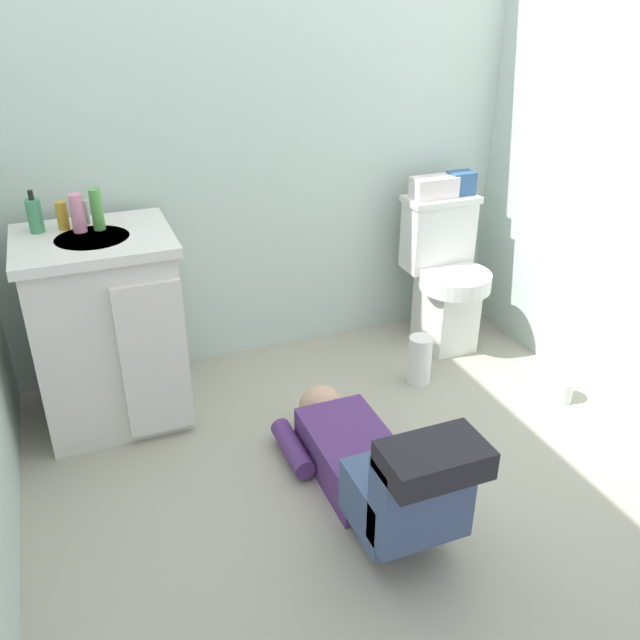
% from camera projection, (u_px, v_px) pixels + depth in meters
% --- Properties ---
extents(ground_plane, '(2.93, 2.96, 0.04)m').
position_uv_depth(ground_plane, '(348.00, 461.00, 2.70)').
color(ground_plane, '#A09B87').
extents(wall_back, '(2.59, 0.08, 2.40)m').
position_uv_depth(wall_back, '(260.00, 104.00, 2.98)').
color(wall_back, silver).
rests_on(wall_back, ground_plane).
extents(toilet, '(0.36, 0.46, 0.75)m').
position_uv_depth(toilet, '(444.00, 275.00, 3.39)').
color(toilet, silver).
rests_on(toilet, ground_plane).
extents(vanity_cabinet, '(0.60, 0.53, 0.82)m').
position_uv_depth(vanity_cabinet, '(108.00, 328.00, 2.77)').
color(vanity_cabinet, silver).
rests_on(vanity_cabinet, ground_plane).
extents(faucet, '(0.02, 0.02, 0.10)m').
position_uv_depth(faucet, '(86.00, 212.00, 2.68)').
color(faucet, silver).
rests_on(faucet, vanity_cabinet).
extents(person_plumber, '(0.39, 1.06, 0.52)m').
position_uv_depth(person_plumber, '(374.00, 466.00, 2.37)').
color(person_plumber, '#512D6B').
rests_on(person_plumber, ground_plane).
extents(tissue_box, '(0.22, 0.11, 0.10)m').
position_uv_depth(tissue_box, '(434.00, 187.00, 3.25)').
color(tissue_box, silver).
rests_on(tissue_box, toilet).
extents(toiletry_bag, '(0.12, 0.09, 0.11)m').
position_uv_depth(toiletry_bag, '(461.00, 183.00, 3.29)').
color(toiletry_bag, '#33598C').
rests_on(toiletry_bag, toilet).
extents(soap_dispenser, '(0.06, 0.06, 0.17)m').
position_uv_depth(soap_dispenser, '(35.00, 215.00, 2.60)').
color(soap_dispenser, '#458D60').
rests_on(soap_dispenser, vanity_cabinet).
extents(bottle_amber, '(0.04, 0.04, 0.11)m').
position_uv_depth(bottle_amber, '(62.00, 216.00, 2.63)').
color(bottle_amber, gold).
rests_on(bottle_amber, vanity_cabinet).
extents(bottle_pink, '(0.05, 0.05, 0.15)m').
position_uv_depth(bottle_pink, '(78.00, 213.00, 2.60)').
color(bottle_pink, pink).
rests_on(bottle_pink, vanity_cabinet).
extents(bottle_green, '(0.05, 0.05, 0.16)m').
position_uv_depth(bottle_green, '(97.00, 210.00, 2.62)').
color(bottle_green, '#529F46').
rests_on(bottle_green, vanity_cabinet).
extents(paper_towel_roll, '(0.11, 0.11, 0.23)m').
position_uv_depth(paper_towel_roll, '(420.00, 360.00, 3.14)').
color(paper_towel_roll, white).
rests_on(paper_towel_roll, ground_plane).
extents(toilet_paper_roll, '(0.11, 0.11, 0.10)m').
position_uv_depth(toilet_paper_roll, '(560.00, 390.00, 3.03)').
color(toilet_paper_roll, white).
rests_on(toilet_paper_roll, ground_plane).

